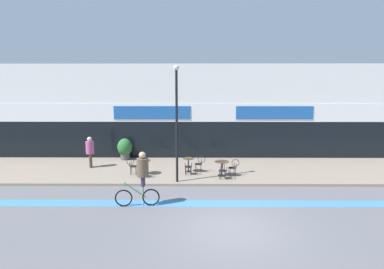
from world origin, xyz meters
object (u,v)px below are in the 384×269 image
at_px(bistro_table_2, 222,165).
at_px(cafe_chair_1_near, 188,166).
at_px(cafe_chair_0_near, 142,168).
at_px(cafe_chair_2_near, 223,169).
at_px(planter_pot, 125,148).
at_px(lamp_post, 177,116).
at_px(cafe_chair_1_side, 200,163).
at_px(bistro_table_1, 188,162).
at_px(cyclist_0, 141,174).
at_px(bistro_table_0, 144,164).
at_px(pedestrian_near_end, 90,149).
at_px(cafe_chair_0_side, 132,165).
at_px(cafe_chair_2_side, 234,166).

relative_size(bistro_table_2, cafe_chair_1_near, 0.86).
xyz_separation_m(cafe_chair_0_near, cafe_chair_2_near, (4.17, -0.27, 0.00)).
distance_m(planter_pot, lamp_post, 6.38).
bearing_deg(lamp_post, cafe_chair_1_side, 56.74).
relative_size(cafe_chair_0_near, lamp_post, 0.16).
height_order(bistro_table_1, cyclist_0, cyclist_0).
height_order(bistro_table_0, cafe_chair_1_side, cafe_chair_1_side).
bearing_deg(cafe_chair_2_near, pedestrian_near_end, 65.26).
height_order(cafe_chair_0_side, cafe_chair_2_side, same).
relative_size(bistro_table_0, pedestrian_near_end, 0.42).
bearing_deg(cafe_chair_0_side, bistro_table_2, -3.30).
distance_m(bistro_table_2, pedestrian_near_end, 7.68).
xyz_separation_m(cafe_chair_0_side, pedestrian_near_end, (-2.71, 1.38, 0.55)).
distance_m(bistro_table_2, cafe_chair_1_side, 1.38).
xyz_separation_m(bistro_table_2, cafe_chair_2_side, (0.63, 0.01, -0.04)).
distance_m(cafe_chair_2_side, pedestrian_near_end, 8.29).
bearing_deg(bistro_table_2, cafe_chair_0_near, -175.13).
distance_m(cafe_chair_0_side, cyclist_0, 4.30).
relative_size(cafe_chair_1_side, lamp_post, 0.16).
height_order(lamp_post, pedestrian_near_end, lamp_post).
distance_m(bistro_table_0, lamp_post, 3.50).
height_order(cafe_chair_0_side, cafe_chair_2_near, same).
height_order(bistro_table_0, planter_pot, planter_pot).
bearing_deg(cafe_chair_0_side, planter_pot, 108.91).
relative_size(cafe_chair_2_near, lamp_post, 0.16).
xyz_separation_m(bistro_table_0, pedestrian_near_end, (-3.34, 1.38, 0.52)).
distance_m(lamp_post, pedestrian_near_end, 6.21).
bearing_deg(cafe_chair_1_side, pedestrian_near_end, -5.62).
relative_size(bistro_table_2, cafe_chair_0_side, 0.86).
relative_size(cafe_chair_0_side, cafe_chair_2_near, 1.00).
xyz_separation_m(cafe_chair_2_near, cyclist_0, (-3.56, -3.17, 0.67)).
height_order(bistro_table_0, cafe_chair_2_near, cafe_chair_2_near).
bearing_deg(cafe_chair_2_side, cafe_chair_0_near, -2.68).
relative_size(cafe_chair_2_side, planter_pot, 0.66).
height_order(cafe_chair_0_side, cafe_chair_1_side, same).
height_order(bistro_table_0, cafe_chair_0_side, cafe_chair_0_side).
relative_size(cafe_chair_0_near, cyclist_0, 0.40).
xyz_separation_m(cafe_chair_0_near, cafe_chair_1_near, (2.40, 0.50, 0.00)).
xyz_separation_m(bistro_table_0, lamp_post, (1.85, -1.26, 2.69)).
distance_m(cafe_chair_1_side, cafe_chair_2_side, 1.92).
xyz_separation_m(cafe_chair_1_near, lamp_post, (-0.53, -1.13, 2.72)).
bearing_deg(pedestrian_near_end, lamp_post, -41.96).
relative_size(bistro_table_1, pedestrian_near_end, 0.42).
height_order(bistro_table_2, pedestrian_near_end, pedestrian_near_end).
bearing_deg(bistro_table_2, cafe_chair_1_near, 175.36).
height_order(lamp_post, cyclist_0, lamp_post).
distance_m(cafe_chair_0_side, lamp_post, 3.89).
distance_m(cafe_chair_0_side, cafe_chair_2_near, 4.87).
height_order(cafe_chair_0_side, planter_pot, planter_pot).
relative_size(cafe_chair_0_near, cafe_chair_2_near, 1.00).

